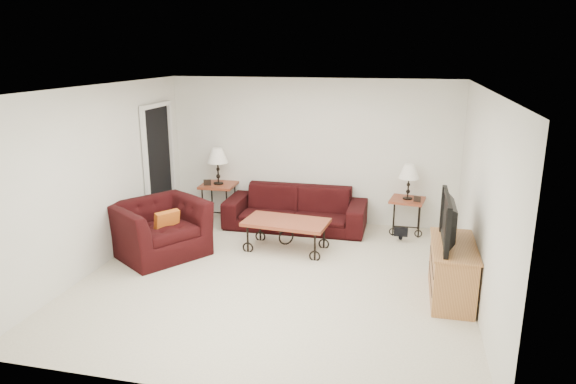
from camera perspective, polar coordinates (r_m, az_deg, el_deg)
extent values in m
plane|color=beige|center=(7.02, -1.31, -9.38)|extent=(5.00, 5.00, 0.00)
cube|color=silver|center=(8.98, 2.61, 4.51)|extent=(5.00, 0.02, 2.50)
cube|color=silver|center=(4.35, -9.67, -7.74)|extent=(5.00, 0.02, 2.50)
cube|color=silver|center=(7.60, -19.96, 1.58)|extent=(0.02, 5.00, 2.50)
cube|color=silver|center=(6.47, 20.62, -0.80)|extent=(0.02, 5.00, 2.50)
plane|color=white|center=(6.39, -1.45, 11.41)|extent=(5.00, 5.00, 0.00)
cube|color=black|center=(9.03, -14.06, 2.62)|extent=(0.08, 0.94, 2.04)
imported|color=black|center=(8.78, 0.83, -1.82)|extent=(2.37, 0.93, 0.69)
cube|color=brown|center=(9.35, -7.61, -1.03)|extent=(0.61, 0.61, 0.65)
cube|color=brown|center=(8.79, 12.94, -2.58)|extent=(0.61, 0.61, 0.58)
cube|color=black|center=(9.17, -8.90, 1.04)|extent=(0.13, 0.04, 0.11)
cube|color=black|center=(8.55, 14.07, -0.77)|extent=(0.11, 0.06, 0.10)
cube|color=brown|center=(7.85, -0.20, -4.80)|extent=(1.31, 0.79, 0.47)
imported|color=black|center=(7.85, -14.00, -3.96)|extent=(1.60, 1.64, 0.81)
cube|color=#C77419|center=(7.71, -13.23, -3.36)|extent=(0.29, 0.35, 0.36)
cube|color=#C28A48|center=(6.66, 17.64, -8.31)|extent=(0.48, 1.16, 0.69)
imported|color=black|center=(6.44, 17.92, -3.02)|extent=(0.14, 1.04, 0.60)
ellipsoid|color=black|center=(8.45, 12.39, -3.82)|extent=(0.40, 0.35, 0.43)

